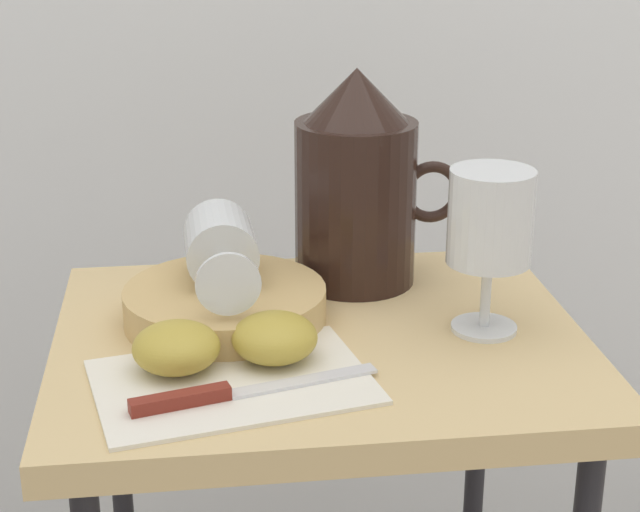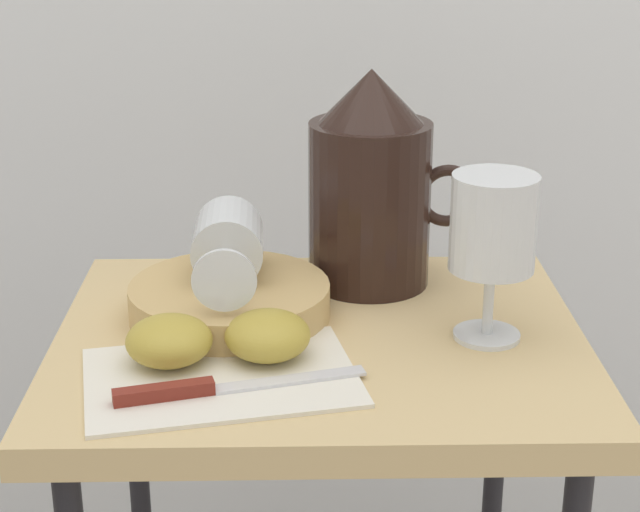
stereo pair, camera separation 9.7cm
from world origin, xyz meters
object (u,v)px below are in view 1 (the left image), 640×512
pitcher (356,197)px  knife (220,394)px  apple_half_left (176,347)px  wine_glass_upright (490,226)px  wine_glass_tipped_near (221,247)px  table (320,406)px  apple_half_right (275,338)px  basket_tray (225,305)px

pitcher → knife: 0.32m
pitcher → apple_half_left: (-0.19, -0.20, -0.07)m
pitcher → wine_glass_upright: (0.10, -0.15, 0.01)m
wine_glass_upright → wine_glass_tipped_near: wine_glass_upright is taller
table → knife: bearing=-128.6°
table → apple_half_right: size_ratio=8.62×
pitcher → knife: pitcher is taller
basket_tray → wine_glass_upright: wine_glass_upright is taller
knife → wine_glass_upright: bearing=23.8°
wine_glass_tipped_near → basket_tray: bearing=-85.8°
wine_glass_upright → apple_half_left: (-0.30, -0.06, -0.08)m
basket_tray → wine_glass_tipped_near: wine_glass_tipped_near is taller
wine_glass_tipped_near → apple_half_left: (-0.05, -0.13, -0.04)m
pitcher → knife: bearing=-121.0°
basket_tray → pitcher: (0.14, 0.09, 0.08)m
basket_tray → pitcher: 0.19m
table → wine_glass_upright: (0.16, -0.01, 0.19)m
wine_glass_upright → apple_half_right: wine_glass_upright is taller
basket_tray → wine_glass_tipped_near: (-0.00, 0.02, 0.05)m
table → apple_half_right: 0.13m
apple_half_left → wine_glass_upright: bearing=10.6°
table → apple_half_left: 0.18m
basket_tray → apple_half_left: bearing=-113.6°
basket_tray → apple_half_right: size_ratio=2.56×
table → knife: (-0.10, -0.13, 0.09)m
basket_tray → apple_half_right: (0.04, -0.10, 0.01)m
table → apple_half_right: bearing=-130.2°
basket_tray → knife: size_ratio=0.93×
apple_half_left → knife: (0.04, -0.06, -0.02)m
pitcher → wine_glass_tipped_near: pitcher is taller
apple_half_left → knife: 0.07m
table → basket_tray: basket_tray is taller
wine_glass_tipped_near → apple_half_left: bearing=-109.2°
apple_half_right → knife: (-0.05, -0.07, -0.02)m
apple_half_left → knife: size_ratio=0.36×
apple_half_left → table: bearing=26.1°
pitcher → knife: (-0.16, -0.26, -0.09)m
table → wine_glass_tipped_near: 0.19m
apple_half_right → pitcher: bearing=61.4°
apple_half_right → knife: apple_half_right is taller
apple_half_right → wine_glass_upright: bearing=12.5°
table → basket_tray: 0.14m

